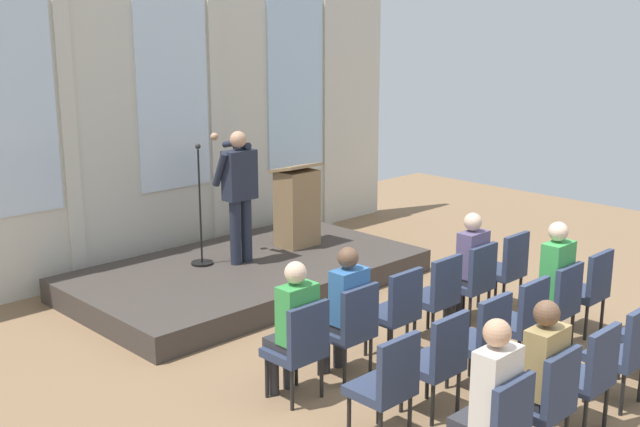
{
  "coord_description": "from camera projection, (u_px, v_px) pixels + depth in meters",
  "views": [
    {
      "loc": [
        -6.09,
        -3.31,
        3.35
      ],
      "look_at": [
        -0.0,
        2.94,
        1.2
      ],
      "focal_mm": 44.49,
      "sensor_mm": 36.0,
      "label": 1
    }
  ],
  "objects": [
    {
      "name": "chair_r1_c1",
      "position": [
        438.0,
        358.0,
        6.76
      ],
      "size": [
        0.46,
        0.44,
        0.94
      ],
      "color": "black",
      "rests_on": "ground"
    },
    {
      "name": "chair_r0_c1",
      "position": [
        351.0,
        325.0,
        7.47
      ],
      "size": [
        0.46,
        0.44,
        0.94
      ],
      "color": "black",
      "rests_on": "ground"
    },
    {
      "name": "chair_r1_c5",
      "position": [
        589.0,
        287.0,
        8.55
      ],
      "size": [
        0.46,
        0.44,
        0.94
      ],
      "color": "black",
      "rests_on": "ground"
    },
    {
      "name": "audience_r2_c0",
      "position": [
        489.0,
        397.0,
        5.6
      ],
      "size": [
        0.36,
        0.39,
        1.34
      ],
      "color": "#2D2D33",
      "rests_on": "ground"
    },
    {
      "name": "chair_r2_c3",
      "position": [
        625.0,
        349.0,
        6.94
      ],
      "size": [
        0.46,
        0.44,
        0.94
      ],
      "color": "black",
      "rests_on": "ground"
    },
    {
      "name": "chair_r0_c0",
      "position": [
        300.0,
        345.0,
        7.03
      ],
      "size": [
        0.46,
        0.44,
        0.94
      ],
      "color": "black",
      "rests_on": "ground"
    },
    {
      "name": "chair_r1_c4",
      "position": [
        557.0,
        302.0,
        8.1
      ],
      "size": [
        0.46,
        0.44,
        0.94
      ],
      "color": "black",
      "rests_on": "ground"
    },
    {
      "name": "chair_r2_c2",
      "position": [
        588.0,
        372.0,
        6.49
      ],
      "size": [
        0.46,
        0.44,
        0.94
      ],
      "color": "black",
      "rests_on": "ground"
    },
    {
      "name": "chair_r0_c5",
      "position": [
        507.0,
        266.0,
        9.26
      ],
      "size": [
        0.46,
        0.44,
        0.94
      ],
      "color": "black",
      "rests_on": "ground"
    },
    {
      "name": "mic_stand",
      "position": [
        201.0,
        239.0,
        10.04
      ],
      "size": [
        0.28,
        0.28,
        1.55
      ],
      "color": "black",
      "rests_on": "stage_platform"
    },
    {
      "name": "rear_partition",
      "position": [
        174.0,
        128.0,
        10.87
      ],
      "size": [
        8.43,
        0.14,
        3.69
      ],
      "color": "beige",
      "rests_on": "ground"
    },
    {
      "name": "audience_r2_c1",
      "position": [
        538.0,
        371.0,
        6.05
      ],
      "size": [
        0.36,
        0.39,
        1.31
      ],
      "color": "#2D2D33",
      "rests_on": "ground"
    },
    {
      "name": "chair_r1_c0",
      "position": [
        387.0,
        382.0,
        6.31
      ],
      "size": [
        0.46,
        0.44,
        0.94
      ],
      "color": "black",
      "rests_on": "ground"
    },
    {
      "name": "chair_r0_c4",
      "position": [
        474.0,
        279.0,
        8.82
      ],
      "size": [
        0.46,
        0.44,
        0.94
      ],
      "color": "black",
      "rests_on": "ground"
    },
    {
      "name": "chair_r1_c3",
      "position": [
        522.0,
        318.0,
        7.65
      ],
      "size": [
        0.46,
        0.44,
        0.94
      ],
      "color": "black",
      "rests_on": "ground"
    },
    {
      "name": "stage_platform",
      "position": [
        247.0,
        275.0,
        10.18
      ],
      "size": [
        4.37,
        2.53,
        0.3
      ],
      "primitive_type": "cube",
      "color": "#3F3833",
      "rests_on": "ground"
    },
    {
      "name": "audience_r0_c0",
      "position": [
        293.0,
        323.0,
        7.04
      ],
      "size": [
        0.36,
        0.39,
        1.3
      ],
      "color": "#2D2D33",
      "rests_on": "ground"
    },
    {
      "name": "speaker",
      "position": [
        239.0,
        187.0,
        9.96
      ],
      "size": [
        0.52,
        0.69,
        1.7
      ],
      "color": "#232838",
      "rests_on": "stage_platform"
    },
    {
      "name": "audience_r0_c1",
      "position": [
        345.0,
        305.0,
        7.49
      ],
      "size": [
        0.36,
        0.39,
        1.29
      ],
      "color": "#2D2D33",
      "rests_on": "ground"
    },
    {
      "name": "lectern",
      "position": [
        297.0,
        206.0,
        10.84
      ],
      "size": [
        0.6,
        0.48,
        1.16
      ],
      "color": "#93724C",
      "rests_on": "stage_platform"
    },
    {
      "name": "chair_r0_c2",
      "position": [
        397.0,
        308.0,
        7.92
      ],
      "size": [
        0.46,
        0.44,
        0.94
      ],
      "color": "black",
      "rests_on": "ground"
    },
    {
      "name": "chair_r2_c1",
      "position": [
        546.0,
        398.0,
        6.04
      ],
      "size": [
        0.46,
        0.44,
        0.94
      ],
      "color": "black",
      "rests_on": "ground"
    },
    {
      "name": "audience_r1_c4",
      "position": [
        552.0,
        279.0,
        8.1
      ],
      "size": [
        0.36,
        0.39,
        1.37
      ],
      "color": "#2D2D33",
      "rests_on": "ground"
    },
    {
      "name": "ground_plane",
      "position": [
        545.0,
        396.0,
        7.23
      ],
      "size": [
        15.24,
        15.24,
        0.0
      ],
      "primitive_type": "plane",
      "color": "#846647"
    },
    {
      "name": "audience_r0_c4",
      "position": [
        468.0,
        262.0,
        8.83
      ],
      "size": [
        0.36,
        0.39,
        1.28
      ],
      "color": "#2D2D33",
      "rests_on": "ground"
    },
    {
      "name": "chair_r1_c2",
      "position": [
        483.0,
        337.0,
        7.21
      ],
      "size": [
        0.46,
        0.44,
        0.94
      ],
      "color": "black",
      "rests_on": "ground"
    },
    {
      "name": "chair_r0_c3",
      "position": [
        437.0,
        293.0,
        8.37
      ],
      "size": [
        0.46,
        0.44,
        0.94
      ],
      "color": "black",
      "rests_on": "ground"
    }
  ]
}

